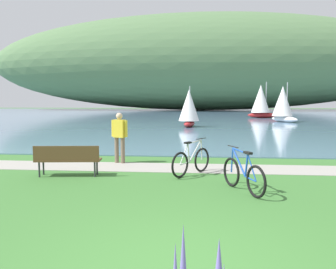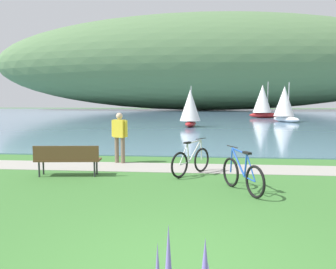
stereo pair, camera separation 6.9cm
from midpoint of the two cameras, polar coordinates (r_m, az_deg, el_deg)
The scene contains 10 objects.
bay_water at distance 52.61m, azimuth 5.25°, elevation 3.34°, with size 180.00×80.00×0.04m, color #5B7F9E.
distant_hillside at distance 79.79m, azimuth 6.33°, elevation 11.93°, with size 100.21×28.00×21.74m, color #567A4C.
shoreline_path at distance 10.69m, azimuth 3.94°, elevation -5.65°, with size 60.00×1.50×0.01m, color #A39E93.
park_bench_near_camera at distance 9.86m, azimuth -16.39°, elevation -3.79°, with size 1.84×0.68×0.88m.
bicycle_leaning_near_bench at distance 8.06m, azimuth 12.61°, elevation -6.67°, with size 0.80×1.63×1.01m.
bicycle_beside_path at distance 9.70m, azimuth 4.13°, elevation -4.46°, with size 1.06×1.48×1.01m.
person_at_shoreline at distance 11.53m, azimuth -7.98°, elevation 0.01°, with size 0.58×0.33×1.71m.
sailboat_nearest_to_shore at distance 43.59m, azimuth 15.70°, elevation 5.47°, with size 3.83×2.32×4.46m.
sailboat_mid_bay at distance 27.24m, azimuth 3.84°, elevation 4.54°, with size 1.83×2.87×3.29m.
sailboat_toward_hillside at distance 35.68m, azimuth 19.08°, elevation 4.97°, with size 2.77×3.33×3.91m.
Camera 2 is at (0.32, -4.01, 2.09)m, focal length 36.19 mm.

